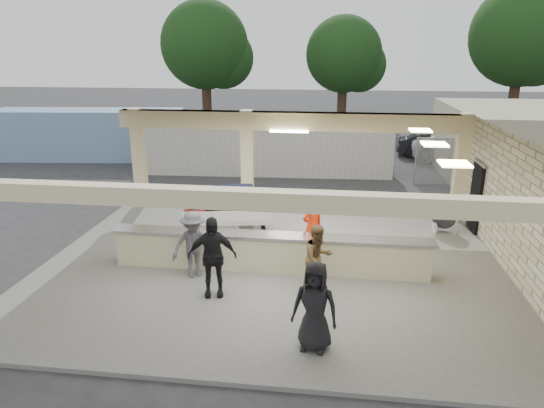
# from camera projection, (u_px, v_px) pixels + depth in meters

# --- Properties ---
(ground) EXTENTS (120.00, 120.00, 0.00)m
(ground) POSITION_uv_depth(u_px,v_px,m) (272.00, 265.00, 13.01)
(ground) COLOR #29292C
(ground) RESTS_ON ground
(pavilion) EXTENTS (12.01, 10.00, 3.55)m
(pavilion) POSITION_uv_depth(u_px,v_px,m) (283.00, 210.00, 13.20)
(pavilion) COLOR #5E5C57
(pavilion) RESTS_ON ground
(baggage_counter) EXTENTS (8.20, 0.58, 0.98)m
(baggage_counter) POSITION_uv_depth(u_px,v_px,m) (269.00, 252.00, 12.36)
(baggage_counter) COLOR beige
(baggage_counter) RESTS_ON pavilion
(luggage_cart) EXTENTS (2.85, 2.03, 1.53)m
(luggage_cart) POSITION_uv_depth(u_px,v_px,m) (227.00, 208.00, 14.69)
(luggage_cart) COLOR silver
(luggage_cart) RESTS_ON pavilion
(drum_fan) EXTENTS (0.90, 0.68, 0.97)m
(drum_fan) POSITION_uv_depth(u_px,v_px,m) (445.00, 216.00, 14.99)
(drum_fan) COLOR silver
(drum_fan) RESTS_ON pavilion
(baggage_handler) EXTENTS (0.75, 0.76, 1.89)m
(baggage_handler) POSITION_uv_depth(u_px,v_px,m) (313.00, 226.00, 12.85)
(baggage_handler) COLOR red
(baggage_handler) RESTS_ON pavilion
(passenger_a) EXTENTS (0.84, 0.77, 1.63)m
(passenger_a) POSITION_uv_depth(u_px,v_px,m) (318.00, 259.00, 11.19)
(passenger_a) COLOR brown
(passenger_a) RESTS_ON pavilion
(passenger_b) EXTENTS (1.17, 0.62, 1.90)m
(passenger_b) POSITION_uv_depth(u_px,v_px,m) (212.00, 257.00, 10.97)
(passenger_b) COLOR black
(passenger_b) RESTS_ON pavilion
(passenger_c) EXTENTS (1.14, 0.93, 1.71)m
(passenger_c) POSITION_uv_depth(u_px,v_px,m) (194.00, 244.00, 11.91)
(passenger_c) COLOR #444448
(passenger_c) RESTS_ON pavilion
(passenger_d) EXTENTS (0.91, 0.51, 1.76)m
(passenger_d) POSITION_uv_depth(u_px,v_px,m) (315.00, 306.00, 8.97)
(passenger_d) COLOR black
(passenger_d) RESTS_ON pavilion
(car_white_a) EXTENTS (5.99, 4.43, 1.55)m
(car_white_a) POSITION_uv_depth(u_px,v_px,m) (471.00, 148.00, 24.38)
(car_white_a) COLOR silver
(car_white_a) RESTS_ON ground
(car_dark) EXTENTS (4.02, 1.69, 1.31)m
(car_dark) POSITION_uv_depth(u_px,v_px,m) (435.00, 145.00, 25.96)
(car_dark) COLOR black
(car_dark) RESTS_ON ground
(container_white) EXTENTS (11.70, 2.87, 2.51)m
(container_white) POSITION_uv_depth(u_px,v_px,m) (264.00, 145.00, 22.65)
(container_white) COLOR silver
(container_white) RESTS_ON ground
(container_blue) EXTENTS (10.02, 3.37, 2.56)m
(container_blue) POSITION_uv_depth(u_px,v_px,m) (89.00, 134.00, 25.43)
(container_blue) COLOR #769EBD
(container_blue) RESTS_ON ground
(tree_left) EXTENTS (6.60, 6.30, 9.00)m
(tree_left) POSITION_uv_depth(u_px,v_px,m) (210.00, 49.00, 35.07)
(tree_left) COLOR #382619
(tree_left) RESTS_ON ground
(tree_mid) EXTENTS (6.00, 5.60, 8.00)m
(tree_mid) POSITION_uv_depth(u_px,v_px,m) (348.00, 58.00, 35.93)
(tree_mid) COLOR #382619
(tree_mid) RESTS_ON ground
(tree_right) EXTENTS (7.20, 7.00, 10.00)m
(tree_right) POSITION_uv_depth(u_px,v_px,m) (526.00, 39.00, 33.14)
(tree_right) COLOR #382619
(tree_right) RESTS_ON ground
(adjacent_building) EXTENTS (6.00, 8.00, 3.20)m
(adjacent_building) POSITION_uv_depth(u_px,v_px,m) (521.00, 145.00, 20.81)
(adjacent_building) COLOR #B5B090
(adjacent_building) RESTS_ON ground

